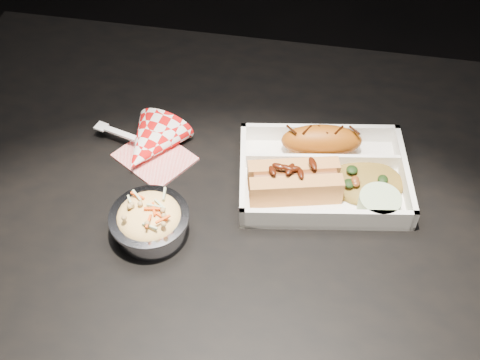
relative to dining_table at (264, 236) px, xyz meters
name	(u,v)px	position (x,y,z in m)	size (l,w,h in m)	color
dining_table	(264,236)	(0.00, 0.00, 0.00)	(1.20, 0.80, 0.75)	black
food_tray	(323,177)	(0.08, 0.05, 0.10)	(0.28, 0.22, 0.04)	white
fried_pastry	(322,141)	(0.07, 0.11, 0.12)	(0.13, 0.05, 0.05)	#A04F10
hotdog	(295,180)	(0.04, 0.02, 0.12)	(0.14, 0.09, 0.06)	#C88444
fried_rice_mound	(368,178)	(0.14, 0.05, 0.11)	(0.11, 0.09, 0.03)	olive
cupcake_liner	(379,204)	(0.16, 0.00, 0.11)	(0.06, 0.06, 0.03)	#A9C595
foil_coleslaw_cup	(150,220)	(-0.15, -0.09, 0.12)	(0.11, 0.11, 0.07)	silver
napkin_fork	(149,145)	(-0.20, 0.06, 0.11)	(0.18, 0.14, 0.10)	red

